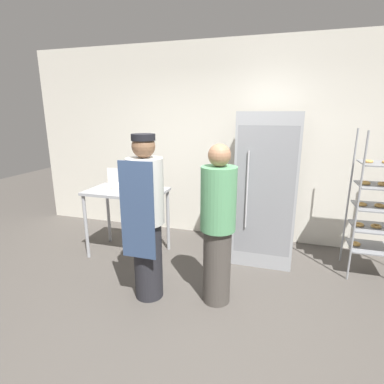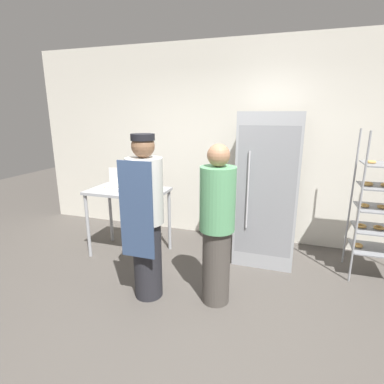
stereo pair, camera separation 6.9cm
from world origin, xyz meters
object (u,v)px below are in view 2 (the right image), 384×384
(refrigerator, at_px, (268,188))
(person_customer, at_px, (217,226))
(baking_rack, at_px, (382,208))
(blender_pitcher, at_px, (139,180))
(person_baker, at_px, (146,217))
(donut_box, at_px, (113,187))

(refrigerator, distance_m, person_customer, 1.23)
(refrigerator, relative_size, baking_rack, 1.11)
(baking_rack, xyz_separation_m, blender_pitcher, (-2.88, -0.30, 0.19))
(refrigerator, height_order, person_customer, refrigerator)
(person_baker, relative_size, person_customer, 1.05)
(donut_box, distance_m, person_customer, 1.64)
(baking_rack, relative_size, person_customer, 1.06)
(baking_rack, relative_size, donut_box, 6.13)
(baking_rack, distance_m, person_customer, 1.96)
(donut_box, distance_m, blender_pitcher, 0.34)
(refrigerator, height_order, blender_pitcher, refrigerator)
(refrigerator, distance_m, baking_rack, 1.28)
(baking_rack, bearing_deg, refrigerator, 175.33)
(person_baker, height_order, person_customer, person_baker)
(refrigerator, xyz_separation_m, donut_box, (-1.90, -0.55, -0.00))
(person_customer, bearing_deg, blender_pitcher, 148.31)
(donut_box, xyz_separation_m, blender_pitcher, (0.29, 0.14, 0.08))
(baking_rack, relative_size, blender_pitcher, 5.76)
(blender_pitcher, bearing_deg, refrigerator, 14.10)
(donut_box, relative_size, blender_pitcher, 0.94)
(baking_rack, height_order, person_customer, baking_rack)
(donut_box, height_order, person_baker, person_baker)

